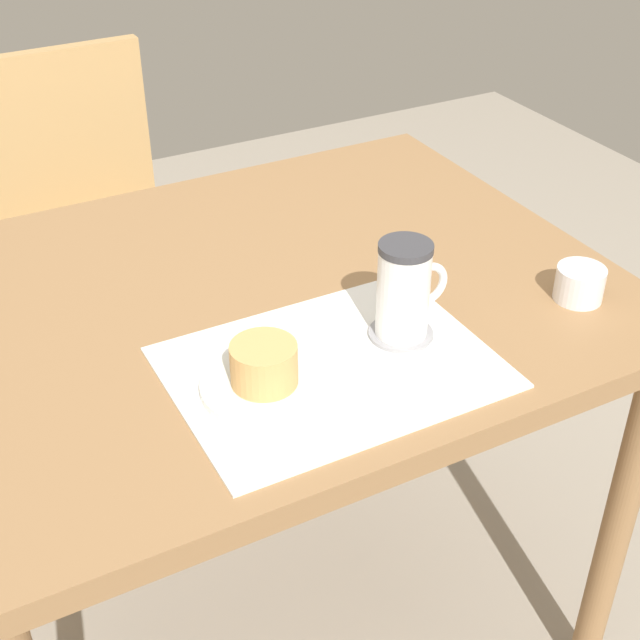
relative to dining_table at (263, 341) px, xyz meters
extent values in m
cube|color=#9E9384|center=(0.00, 0.00, -0.67)|extent=(4.40, 4.40, 0.02)
cylinder|color=#997047|center=(0.46, -0.35, -0.30)|extent=(0.05, 0.05, 0.72)
cylinder|color=#997047|center=(0.46, 0.35, -0.30)|extent=(0.05, 0.05, 0.72)
cube|color=#997047|center=(0.00, 0.00, 0.07)|extent=(1.03, 0.81, 0.04)
cylinder|color=tan|center=(0.10, 0.49, -0.45)|extent=(0.04, 0.04, 0.42)
cylinder|color=tan|center=(-0.25, 0.48, -0.45)|extent=(0.04, 0.04, 0.42)
cylinder|color=tan|center=(0.09, 0.84, -0.45)|extent=(0.04, 0.04, 0.42)
cylinder|color=tan|center=(-0.26, 0.83, -0.45)|extent=(0.04, 0.04, 0.42)
cube|color=tan|center=(-0.08, 0.66, -0.22)|extent=(0.43, 0.43, 0.04)
cube|color=tan|center=(-0.08, 0.85, 0.01)|extent=(0.39, 0.04, 0.43)
cube|color=white|center=(0.00, -0.22, 0.09)|extent=(0.41, 0.31, 0.00)
cylinder|color=silver|center=(-0.10, -0.22, 0.10)|extent=(0.16, 0.16, 0.01)
cylinder|color=#E0A860|center=(-0.10, -0.22, 0.13)|extent=(0.08, 0.08, 0.05)
cylinder|color=#99999E|center=(0.12, -0.20, 0.10)|extent=(0.09, 0.09, 0.00)
cylinder|color=white|center=(0.12, -0.20, 0.16)|extent=(0.07, 0.07, 0.12)
cylinder|color=#3D3D42|center=(0.12, -0.20, 0.23)|extent=(0.07, 0.07, 0.01)
torus|color=white|center=(0.15, -0.20, 0.16)|extent=(0.06, 0.01, 0.06)
cylinder|color=white|center=(0.39, -0.24, 0.12)|extent=(0.07, 0.07, 0.05)
camera|label=1|loc=(-0.44, -1.02, 0.78)|focal=50.00mm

